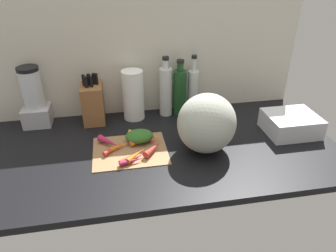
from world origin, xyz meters
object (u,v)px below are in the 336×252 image
(carrot_2, at_px, (141,141))
(carrot_10, at_px, (149,139))
(carrot_1, at_px, (113,149))
(carrot_5, at_px, (133,161))
(dish_rack, at_px, (291,124))
(carrot_8, at_px, (134,155))
(carrot_4, at_px, (145,135))
(carrot_9, at_px, (153,148))
(winter_squash, at_px, (207,123))
(bottle_2, at_px, (193,90))
(carrot_7, at_px, (109,142))
(knife_block, at_px, (93,103))
(paper_towel_roll, at_px, (133,95))
(carrot_6, at_px, (143,139))
(cutting_board, at_px, (130,150))
(carrot_3, at_px, (121,146))
(bottle_0, at_px, (166,91))
(blender_appliance, at_px, (34,100))
(bottle_1, at_px, (180,91))
(carrot_0, at_px, (135,156))

(carrot_2, height_order, carrot_10, carrot_2)
(carrot_1, xyz_separation_m, carrot_2, (0.13, 0.03, 0.01))
(carrot_1, bearing_deg, carrot_10, 14.30)
(carrot_5, distance_m, dish_rack, 0.79)
(carrot_8, xyz_separation_m, dish_rack, (0.77, 0.09, 0.03))
(carrot_4, bearing_deg, carrot_9, -79.16)
(winter_squash, bearing_deg, carrot_1, 172.63)
(bottle_2, bearing_deg, carrot_7, -148.43)
(carrot_7, height_order, knife_block, knife_block)
(carrot_4, xyz_separation_m, carrot_10, (0.01, -0.03, -0.00))
(paper_towel_roll, bearing_deg, carrot_6, -86.34)
(cutting_board, relative_size, knife_block, 1.28)
(carrot_1, bearing_deg, carrot_4, 26.73)
(carrot_6, bearing_deg, carrot_7, -178.90)
(carrot_10, height_order, paper_towel_roll, paper_towel_roll)
(carrot_3, relative_size, bottle_0, 0.34)
(carrot_6, height_order, blender_appliance, blender_appliance)
(carrot_4, xyz_separation_m, carrot_7, (-0.17, -0.03, 0.00))
(carrot_1, height_order, carrot_7, carrot_7)
(carrot_10, distance_m, bottle_2, 0.41)
(bottle_2, height_order, dish_rack, bottle_2)
(blender_appliance, bearing_deg, carrot_2, -30.94)
(carrot_3, height_order, bottle_2, bottle_2)
(bottle_1, xyz_separation_m, bottle_2, (0.07, 0.02, -0.00))
(carrot_0, distance_m, carrot_7, 0.16)
(carrot_7, bearing_deg, carrot_5, -58.86)
(carrot_7, height_order, carrot_8, carrot_7)
(carrot_7, height_order, paper_towel_roll, paper_towel_roll)
(carrot_3, xyz_separation_m, carrot_6, (0.10, 0.03, 0.00))
(carrot_4, relative_size, paper_towel_roll, 0.63)
(cutting_board, relative_size, carrot_3, 3.05)
(carrot_4, bearing_deg, paper_towel_roll, 97.66)
(carrot_3, distance_m, carrot_10, 0.13)
(carrot_4, relative_size, carrot_7, 1.41)
(carrot_2, xyz_separation_m, paper_towel_roll, (-0.01, 0.28, 0.11))
(carrot_10, xyz_separation_m, knife_block, (-0.25, 0.27, 0.08))
(carrot_2, bearing_deg, carrot_6, 65.09)
(knife_block, height_order, bottle_1, bottle_1)
(cutting_board, relative_size, carrot_5, 2.86)
(knife_block, height_order, dish_rack, knife_block)
(knife_block, distance_m, blender_appliance, 0.28)
(carrot_8, distance_m, winter_squash, 0.34)
(carrot_6, distance_m, carrot_10, 0.03)
(carrot_5, bearing_deg, winter_squash, 9.65)
(cutting_board, xyz_separation_m, carrot_10, (0.09, 0.05, 0.02))
(carrot_0, bearing_deg, blender_appliance, 138.31)
(cutting_board, distance_m, carrot_2, 0.07)
(carrot_6, bearing_deg, carrot_3, -162.01)
(carrot_0, xyz_separation_m, carrot_1, (-0.09, 0.07, -0.00))
(carrot_2, relative_size, carrot_10, 0.90)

